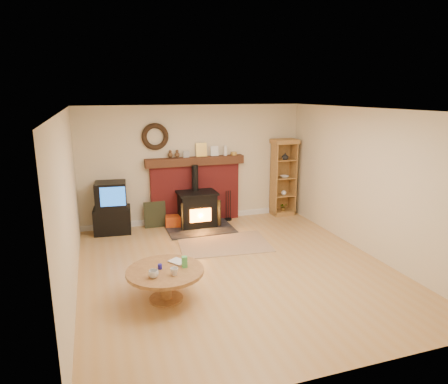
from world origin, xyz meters
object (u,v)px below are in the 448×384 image
object	(u,v)px
tv_unit	(112,209)
wood_stove	(198,210)
curio_cabinet	(283,177)
coffee_table	(165,275)

from	to	relation	value
tv_unit	wood_stove	bearing A→B (deg)	-6.15
wood_stove	curio_cabinet	size ratio (longest dim) A/B	0.77
coffee_table	tv_unit	bearing A→B (deg)	99.97
tv_unit	coffee_table	bearing A→B (deg)	-80.03
coffee_table	curio_cabinet	bearing A→B (deg)	43.50
coffee_table	wood_stove	bearing A→B (deg)	67.37
curio_cabinet	coffee_table	bearing A→B (deg)	-136.50
wood_stove	curio_cabinet	bearing A→B (deg)	7.26
curio_cabinet	coffee_table	world-z (taller)	curio_cabinet
tv_unit	curio_cabinet	xyz separation A→B (m)	(3.95, 0.08, 0.39)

